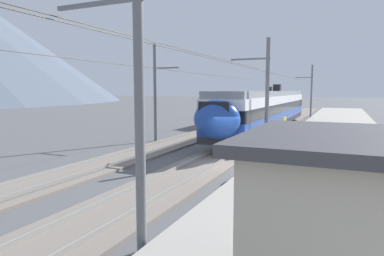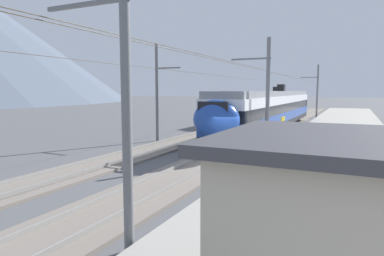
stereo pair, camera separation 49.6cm
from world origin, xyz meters
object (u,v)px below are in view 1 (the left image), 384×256
(catenary_mast_west, at_px, (133,87))
(catenary_mast_mid, at_px, (264,93))
(train_near_platform, at_px, (267,109))
(platform_shelter, at_px, (333,228))
(catenary_mast_east, at_px, (310,90))
(catenary_mast_far_side, at_px, (157,91))
(train_far_track, at_px, (262,102))
(potted_plant_platform_edge, at_px, (288,154))
(platform_sign, at_px, (284,130))
(passenger_walking, at_px, (299,164))
(handbag_beside_passenger, at_px, (295,179))
(handbag_near_sign, at_px, (287,162))

(catenary_mast_west, distance_m, catenary_mast_mid, 14.06)
(catenary_mast_west, bearing_deg, train_near_platform, 4.64)
(catenary_mast_west, distance_m, platform_shelter, 5.02)
(catenary_mast_east, xyz_separation_m, catenary_mast_far_side, (-28.63, 8.56, -0.09))
(catenary_mast_far_side, height_order, platform_shelter, catenary_mast_far_side)
(train_far_track, xyz_separation_m, potted_plant_platform_edge, (-33.22, -8.79, -1.53))
(platform_sign, xyz_separation_m, potted_plant_platform_edge, (0.78, -0.09, -1.31))
(passenger_walking, distance_m, platform_shelter, 7.23)
(platform_sign, xyz_separation_m, passenger_walking, (-4.09, -1.21, -0.77))
(catenary_mast_mid, distance_m, potted_plant_platform_edge, 4.90)
(handbag_beside_passenger, bearing_deg, catenary_mast_west, 157.89)
(platform_sign, relative_size, handbag_near_sign, 6.04)
(catenary_mast_mid, xyz_separation_m, passenger_walking, (-8.15, -3.09, -2.52))
(catenary_mast_mid, relative_size, handbag_near_sign, 111.83)
(catenary_mast_mid, bearing_deg, handbag_beside_passenger, -158.17)
(catenary_mast_west, bearing_deg, catenary_mast_east, -0.00)
(platform_sign, relative_size, handbag_beside_passenger, 6.42)
(train_far_track, height_order, platform_shelter, train_far_track)
(train_far_track, height_order, handbag_beside_passenger, train_far_track)
(platform_shelter, bearing_deg, train_far_track, 13.92)
(handbag_beside_passenger, relative_size, potted_plant_platform_edge, 0.52)
(catenary_mast_west, bearing_deg, passenger_walking, -27.53)
(train_far_track, height_order, catenary_mast_east, catenary_mast_east)
(train_far_track, xyz_separation_m, catenary_mast_mid, (-29.94, -6.81, 1.53))
(handbag_near_sign, bearing_deg, potted_plant_platform_edge, 6.62)
(catenary_mast_east, relative_size, handbag_beside_passenger, 118.84)
(platform_sign, height_order, potted_plant_platform_edge, platform_sign)
(catenary_mast_west, xyz_separation_m, passenger_walking, (5.91, -3.08, -2.72))
(train_far_track, distance_m, potted_plant_platform_edge, 34.40)
(catenary_mast_west, distance_m, catenary_mast_east, 44.37)
(catenary_mast_west, height_order, platform_sign, catenary_mast_west)
(handbag_beside_passenger, bearing_deg, catenary_mast_far_side, 52.38)
(catenary_mast_west, xyz_separation_m, platform_sign, (10.00, -1.87, -1.95))
(train_near_platform, bearing_deg, platform_shelter, -166.18)
(catenary_mast_east, relative_size, potted_plant_platform_edge, 61.40)
(train_far_track, distance_m, handbag_beside_passenger, 38.31)
(platform_sign, bearing_deg, catenary_mast_mid, 24.89)
(catenary_mast_far_side, relative_size, platform_shelter, 12.22)
(train_near_platform, height_order, passenger_walking, train_near_platform)
(catenary_mast_mid, distance_m, catenary_mast_far_side, 8.72)
(handbag_beside_passenger, bearing_deg, platform_shelter, -169.24)
(catenary_mast_far_side, relative_size, handbag_beside_passenger, 118.84)
(catenary_mast_east, bearing_deg, platform_sign, -176.88)
(catenary_mast_west, distance_m, handbag_beside_passenger, 8.31)
(train_near_platform, distance_m, handbag_near_sign, 15.56)
(potted_plant_platform_edge, bearing_deg, catenary_mast_west, 169.66)
(train_far_track, bearing_deg, handbag_near_sign, -165.39)
(passenger_walking, relative_size, potted_plant_platform_edge, 2.39)
(passenger_walking, bearing_deg, potted_plant_platform_edge, 12.89)
(platform_sign, relative_size, passenger_walking, 1.38)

